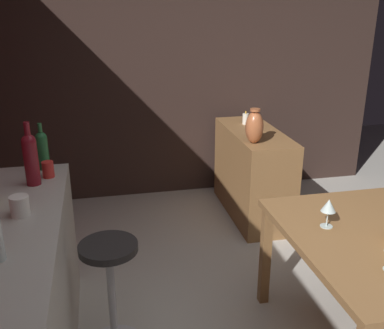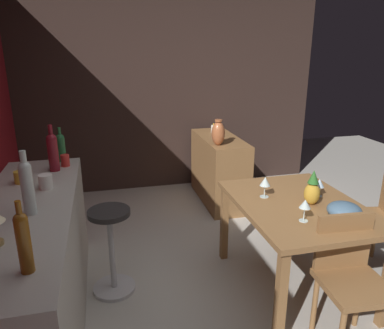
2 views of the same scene
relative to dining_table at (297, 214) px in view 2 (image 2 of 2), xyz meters
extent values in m
plane|color=#B7B2A8|center=(0.02, 0.39, -0.65)|extent=(9.00, 9.00, 0.00)
cube|color=#33231E|center=(2.57, 0.69, 0.65)|extent=(0.10, 4.40, 2.60)
cube|color=olive|center=(0.00, 0.00, 0.07)|extent=(1.19, 0.89, 0.04)
cube|color=olive|center=(-0.55, 0.40, -0.30)|extent=(0.06, 0.06, 0.70)
cube|color=olive|center=(0.55, 0.40, -0.30)|extent=(0.06, 0.06, 0.70)
cube|color=olive|center=(0.55, -0.40, -0.30)|extent=(0.06, 0.06, 0.70)
cube|color=#B2ADA3|center=(0.03, 1.92, -0.20)|extent=(2.10, 0.60, 0.90)
cube|color=olive|center=(1.84, 0.03, -0.24)|extent=(1.10, 0.44, 0.82)
cube|color=olive|center=(-0.65, -0.05, -0.20)|extent=(0.43, 0.43, 0.04)
cube|color=olive|center=(-0.47, -0.06, 0.01)|extent=(0.06, 0.38, 0.40)
cylinder|color=olive|center=(-0.50, -0.22, -0.43)|extent=(0.04, 0.04, 0.43)
cylinder|color=olive|center=(-0.48, 0.10, -0.43)|extent=(0.04, 0.04, 0.43)
cube|color=olive|center=(0.10, -0.77, -0.18)|extent=(0.47, 0.47, 0.04)
cylinder|color=olive|center=(-0.03, -0.58, -0.43)|extent=(0.04, 0.04, 0.45)
cylinder|color=olive|center=(0.29, -0.64, -0.43)|extent=(0.04, 0.04, 0.45)
cylinder|color=olive|center=(0.23, -0.95, -0.43)|extent=(0.04, 0.04, 0.45)
cylinder|color=#262323|center=(0.31, 1.40, 0.03)|extent=(0.32, 0.32, 0.04)
cylinder|color=silver|center=(0.31, 1.40, -0.31)|extent=(0.04, 0.04, 0.66)
cylinder|color=silver|center=(0.31, 1.40, -0.63)|extent=(0.34, 0.34, 0.03)
cylinder|color=silver|center=(0.17, 0.20, 0.09)|extent=(0.07, 0.07, 0.00)
cylinder|color=silver|center=(0.17, 0.20, 0.14)|extent=(0.01, 0.01, 0.09)
cone|color=silver|center=(0.17, 0.20, 0.22)|extent=(0.08, 0.08, 0.07)
cylinder|color=silver|center=(0.09, -0.22, 0.09)|extent=(0.06, 0.06, 0.00)
cylinder|color=silver|center=(0.09, -0.22, 0.13)|extent=(0.01, 0.01, 0.07)
cone|color=silver|center=(0.09, -0.22, 0.20)|extent=(0.08, 0.08, 0.06)
cylinder|color=silver|center=(-0.28, 0.12, 0.09)|extent=(0.06, 0.06, 0.00)
cylinder|color=silver|center=(-0.28, 0.12, 0.14)|extent=(0.01, 0.01, 0.09)
cone|color=silver|center=(-0.28, 0.12, 0.22)|extent=(0.08, 0.08, 0.06)
ellipsoid|color=gold|center=(-0.04, -0.08, 0.17)|extent=(0.12, 0.12, 0.17)
cone|color=#2D6B28|center=(-0.04, -0.08, 0.31)|extent=(0.08, 0.08, 0.10)
ellipsoid|color=slate|center=(-0.30, -0.17, 0.15)|extent=(0.23, 0.23, 0.11)
cylinder|color=maroon|center=(0.75, 1.80, 0.38)|extent=(0.08, 0.08, 0.26)
sphere|color=maroon|center=(0.75, 1.80, 0.52)|extent=(0.08, 0.08, 0.08)
cylinder|color=maroon|center=(0.75, 1.80, 0.59)|extent=(0.03, 0.03, 0.09)
cylinder|color=#1E592D|center=(1.00, 1.76, 0.35)|extent=(0.08, 0.08, 0.21)
sphere|color=#1E592D|center=(1.00, 1.76, 0.46)|extent=(0.08, 0.08, 0.08)
cylinder|color=#1E592D|center=(1.00, 1.76, 0.52)|extent=(0.03, 0.03, 0.07)
cylinder|color=silver|center=(-0.08, 1.85, 0.40)|extent=(0.07, 0.07, 0.29)
sphere|color=silver|center=(-0.08, 1.85, 0.54)|extent=(0.07, 0.07, 0.07)
cylinder|color=silver|center=(-0.08, 1.85, 0.61)|extent=(0.04, 0.04, 0.08)
cylinder|color=#8C5114|center=(-0.72, 1.77, 0.38)|extent=(0.06, 0.06, 0.26)
sphere|color=#8C5114|center=(-0.72, 1.77, 0.51)|extent=(0.06, 0.06, 0.06)
cylinder|color=#8C5114|center=(-0.72, 1.77, 0.56)|extent=(0.03, 0.03, 0.07)
cylinder|color=white|center=(0.33, 1.82, 0.30)|extent=(0.09, 0.09, 0.10)
torus|color=white|center=(0.39, 1.82, 0.31)|extent=(0.05, 0.01, 0.05)
cylinder|color=gold|center=(0.50, 2.01, 0.30)|extent=(0.09, 0.09, 0.09)
torus|color=gold|center=(0.56, 2.01, 0.30)|extent=(0.05, 0.01, 0.05)
cylinder|color=red|center=(0.85, 1.72, 0.30)|extent=(0.07, 0.07, 0.10)
torus|color=red|center=(0.90, 1.72, 0.31)|extent=(0.05, 0.01, 0.05)
cylinder|color=white|center=(2.09, 0.03, 0.22)|extent=(0.06, 0.06, 0.10)
ellipsoid|color=yellow|center=(2.09, 0.03, 0.28)|extent=(0.01, 0.01, 0.03)
ellipsoid|color=#B26038|center=(1.49, 0.16, 0.30)|extent=(0.15, 0.15, 0.27)
cylinder|color=#B26038|center=(1.49, 0.16, 0.45)|extent=(0.08, 0.08, 0.02)
camera|label=1|loc=(-1.82, 1.39, 1.26)|focal=41.49mm
camera|label=2|loc=(-2.28, 1.39, 1.21)|focal=34.34mm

